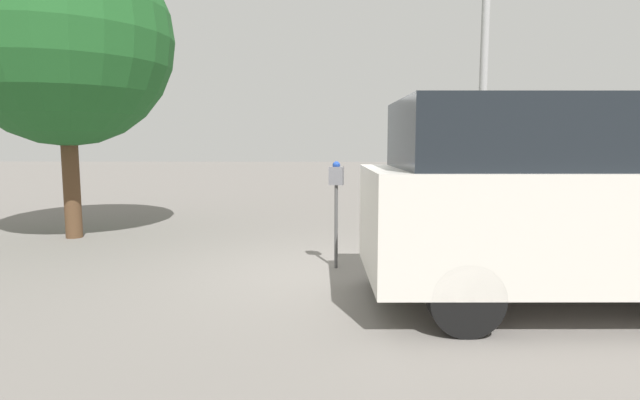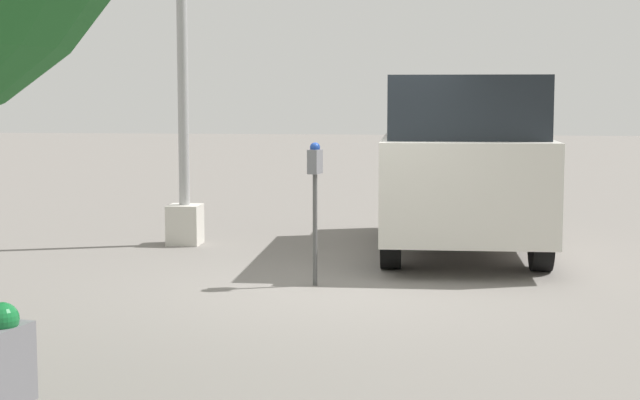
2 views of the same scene
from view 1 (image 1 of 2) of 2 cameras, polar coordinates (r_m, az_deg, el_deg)
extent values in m
plane|color=slate|center=(6.99, 1.50, -8.49)|extent=(80.00, 80.00, 0.00)
cylinder|color=#4C4C4C|center=(7.21, 1.85, -3.08)|extent=(0.05, 0.05, 1.22)
cube|color=slate|center=(7.12, 1.87, 2.78)|extent=(0.22, 0.15, 0.26)
sphere|color=navy|center=(7.11, 1.88, 4.00)|extent=(0.11, 0.11, 0.11)
cube|color=beige|center=(9.78, 17.60, -2.79)|extent=(0.44, 0.44, 0.55)
cylinder|color=#9E9E9E|center=(9.76, 18.22, 14.59)|extent=(0.14, 0.14, 5.36)
cube|color=beige|center=(6.16, 26.59, -2.25)|extent=(4.51, 2.10, 1.18)
cube|color=black|center=(6.05, 26.11, 6.77)|extent=(3.62, 1.92, 0.74)
cylinder|color=black|center=(7.70, 32.69, -5.41)|extent=(0.72, 0.26, 0.72)
cylinder|color=black|center=(6.62, 11.99, -6.29)|extent=(0.72, 0.26, 0.72)
cylinder|color=black|center=(4.98, 16.30, -10.74)|extent=(0.72, 0.26, 0.72)
cylinder|color=#513823|center=(10.58, -26.56, 2.38)|extent=(0.30, 0.30, 2.34)
sphere|color=#1E5623|center=(10.73, -27.30, 16.13)|extent=(3.97, 3.97, 3.97)
camera|label=2|loc=(11.80, -59.80, 4.52)|focal=55.00mm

